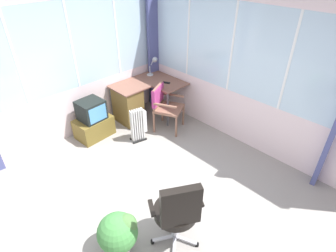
# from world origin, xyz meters

# --- Properties ---
(ground) EXTENTS (5.44, 5.73, 0.06)m
(ground) POSITION_xyz_m (0.00, 0.00, -0.03)
(ground) COLOR gray
(north_window_panel) EXTENTS (4.44, 0.07, 2.51)m
(north_window_panel) POSITION_xyz_m (0.00, 2.40, 1.25)
(north_window_panel) COLOR silver
(north_window_panel) RESTS_ON ground
(east_window_panel) EXTENTS (0.07, 4.73, 2.51)m
(east_window_panel) POSITION_xyz_m (2.25, -0.00, 1.25)
(east_window_panel) COLOR silver
(east_window_panel) RESTS_ON ground
(curtain_corner) EXTENTS (0.26, 0.09, 2.41)m
(curtain_corner) POSITION_xyz_m (2.12, 2.27, 1.20)
(curtain_corner) COLOR #4B5188
(curtain_corner) RESTS_ON ground
(desk) EXTENTS (1.23, 1.04, 0.74)m
(desk) POSITION_xyz_m (1.26, 2.02, 0.40)
(desk) COLOR brown
(desk) RESTS_ON ground
(desk_lamp) EXTENTS (0.24, 0.21, 0.38)m
(desk_lamp) POSITION_xyz_m (1.99, 2.11, 0.99)
(desk_lamp) COLOR #B2B7BC
(desk_lamp) RESTS_ON desk
(tv_remote) EXTENTS (0.10, 0.15, 0.02)m
(tv_remote) POSITION_xyz_m (1.88, 1.64, 0.75)
(tv_remote) COLOR black
(tv_remote) RESTS_ON desk
(wooden_armchair) EXTENTS (0.64, 0.65, 0.87)m
(wooden_armchair) POSITION_xyz_m (1.53, 1.37, 0.56)
(wooden_armchair) COLOR brown
(wooden_armchair) RESTS_ON ground
(office_chair) EXTENTS (0.62, 0.60, 1.03)m
(office_chair) POSITION_xyz_m (-0.09, -0.58, 0.60)
(office_chair) COLOR #B7B7BF
(office_chair) RESTS_ON ground
(tv_on_stand) EXTENTS (0.67, 0.48, 0.73)m
(tv_on_stand) POSITION_xyz_m (0.42, 2.05, 0.32)
(tv_on_stand) COLOR brown
(tv_on_stand) RESTS_ON ground
(space_heater) EXTENTS (0.33, 0.23, 0.63)m
(space_heater) POSITION_xyz_m (0.94, 1.38, 0.32)
(space_heater) COLOR silver
(space_heater) RESTS_ON ground
(potted_plant) EXTENTS (0.46, 0.46, 0.55)m
(potted_plant) POSITION_xyz_m (-0.61, -0.17, 0.31)
(potted_plant) COLOR silver
(potted_plant) RESTS_ON ground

